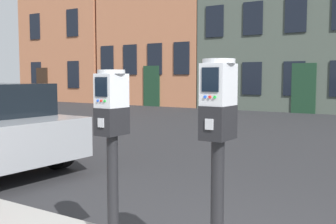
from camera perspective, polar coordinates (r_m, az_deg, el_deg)
name	(u,v)px	position (r m, az deg, el deg)	size (l,w,h in m)	color
parking_meter_near_kerb	(112,127)	(3.23, -7.85, -2.10)	(0.22, 0.25, 1.44)	black
parking_meter_twin_adjacent	(218,130)	(2.72, 7.01, -2.49)	(0.22, 0.25, 1.51)	black
townhouse_grey_stucco	(92,10)	(28.89, -10.65, 13.89)	(6.63, 6.91, 12.12)	#B7704C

